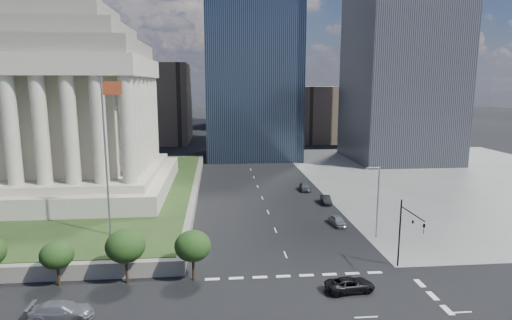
{
  "coord_description": "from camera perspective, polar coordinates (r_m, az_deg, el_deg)",
  "views": [
    {
      "loc": [
        -8.26,
        -29.63,
        20.86
      ],
      "look_at": [
        -3.73,
        19.39,
        12.12
      ],
      "focal_mm": 30.0,
      "sensor_mm": 36.0,
      "label": 1
    }
  ],
  "objects": [
    {
      "name": "traffic_signal_ne",
      "position": [
        50.52,
        19.51,
        -8.53
      ],
      "size": [
        0.3,
        5.74,
        8.0
      ],
      "color": "black",
      "rests_on": "ground"
    },
    {
      "name": "midrise_glass",
      "position": [
        125.38,
        -0.59,
        14.25
      ],
      "size": [
        26.0,
        26.0,
        60.0
      ],
      "primitive_type": "cube",
      "color": "black",
      "rests_on": "ground"
    },
    {
      "name": "parked_sedan_near",
      "position": [
        65.77,
        10.84,
        -7.96
      ],
      "size": [
        4.31,
        2.09,
        1.42
      ],
      "primitive_type": "imported",
      "rotation": [
        0.0,
        0.0,
        0.1
      ],
      "color": "gray",
      "rests_on": "ground"
    },
    {
      "name": "building_filler_nw",
      "position": [
        161.25,
        -13.14,
        7.37
      ],
      "size": [
        24.0,
        30.0,
        28.0
      ],
      "primitive_type": "cube",
      "color": "brown",
      "rests_on": "ground"
    },
    {
      "name": "sidewalk_ne",
      "position": [
        106.83,
        25.39,
        -2.17
      ],
      "size": [
        68.0,
        90.0,
        0.03
      ],
      "primitive_type": "cube",
      "color": "slate",
      "rests_on": "ground"
    },
    {
      "name": "parked_sedan_far",
      "position": [
        85.55,
        6.52,
        -3.59
      ],
      "size": [
        1.88,
        4.47,
        1.51
      ],
      "primitive_type": "imported",
      "rotation": [
        0.0,
        0.0,
        -0.02
      ],
      "color": "#505257",
      "rests_on": "ground"
    },
    {
      "name": "plaza_lawn",
      "position": [
        89.73,
        -29.36,
        -3.48
      ],
      "size": [
        64.0,
        68.0,
        0.1
      ],
      "primitive_type": "cube",
      "color": "#223816",
      "rests_on": "plaza_terrace"
    },
    {
      "name": "suv_grey",
      "position": [
        44.23,
        -24.49,
        -17.84
      ],
      "size": [
        5.67,
        2.38,
        1.63
      ],
      "primitive_type": "imported",
      "rotation": [
        0.0,
        0.0,
        1.59
      ],
      "color": "slate",
      "rests_on": "ground"
    },
    {
      "name": "flagpole",
      "position": [
        55.86,
        -19.29,
        1.53
      ],
      "size": [
        2.52,
        0.24,
        20.0
      ],
      "color": "slate",
      "rests_on": "plaza_lawn"
    },
    {
      "name": "parked_sedan_mid",
      "position": [
        76.95,
        9.32,
        -5.25
      ],
      "size": [
        1.84,
        4.38,
        1.41
      ],
      "primitive_type": "imported",
      "rotation": [
        0.0,
        0.0,
        -0.08
      ],
      "color": "black",
      "rests_on": "ground"
    },
    {
      "name": "plaza_terrace",
      "position": [
        89.94,
        -29.31,
        -4.07
      ],
      "size": [
        66.0,
        70.0,
        1.8
      ],
      "primitive_type": "cube",
      "color": "#625F54",
      "rests_on": "ground"
    },
    {
      "name": "ground",
      "position": [
        131.56,
        -1.62,
        0.95
      ],
      "size": [
        500.0,
        500.0,
        0.0
      ],
      "primitive_type": "plane",
      "color": "black",
      "rests_on": "ground"
    },
    {
      "name": "street_lamp_north",
      "position": [
        60.68,
        15.8,
        -4.82
      ],
      "size": [
        2.13,
        0.22,
        10.0
      ],
      "color": "slate",
      "rests_on": "ground"
    },
    {
      "name": "war_memorial",
      "position": [
        81.79,
        -23.98,
        9.6
      ],
      "size": [
        34.0,
        34.0,
        39.0
      ],
      "primitive_type": null,
      "color": "#A89E8D",
      "rests_on": "plaza_lawn"
    },
    {
      "name": "building_filler_ne",
      "position": [
        164.99,
        8.9,
        6.18
      ],
      "size": [
        20.0,
        30.0,
        20.0
      ],
      "primitive_type": "cube",
      "color": "brown",
      "rests_on": "ground"
    },
    {
      "name": "pickup_truck",
      "position": [
        46.42,
        12.44,
        -15.92
      ],
      "size": [
        5.26,
        2.84,
        1.4
      ],
      "primitive_type": "imported",
      "rotation": [
        0.0,
        0.0,
        1.67
      ],
      "color": "black",
      "rests_on": "ground"
    }
  ]
}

